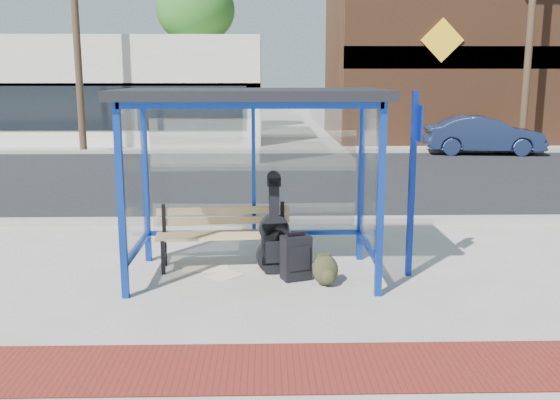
{
  "coord_description": "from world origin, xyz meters",
  "views": [
    {
      "loc": [
        0.16,
        -7.81,
        2.6
      ],
      "look_at": [
        0.35,
        0.2,
        0.98
      ],
      "focal_mm": 40.0,
      "sensor_mm": 36.0,
      "label": 1
    }
  ],
  "objects_px": {
    "bench": "(224,232)",
    "parked_car": "(484,135)",
    "suitcase": "(296,258)",
    "backpack": "(326,271)",
    "guitar_bag": "(274,239)"
  },
  "relations": [
    {
      "from": "bench",
      "to": "backpack",
      "type": "height_order",
      "value": "bench"
    },
    {
      "from": "bench",
      "to": "suitcase",
      "type": "height_order",
      "value": "bench"
    },
    {
      "from": "guitar_bag",
      "to": "suitcase",
      "type": "distance_m",
      "value": 0.42
    },
    {
      "from": "suitcase",
      "to": "backpack",
      "type": "height_order",
      "value": "suitcase"
    },
    {
      "from": "guitar_bag",
      "to": "parked_car",
      "type": "relative_size",
      "value": 0.34
    },
    {
      "from": "suitcase",
      "to": "backpack",
      "type": "distance_m",
      "value": 0.44
    },
    {
      "from": "backpack",
      "to": "bench",
      "type": "bearing_deg",
      "value": 134.61
    },
    {
      "from": "bench",
      "to": "guitar_bag",
      "type": "bearing_deg",
      "value": -31.61
    },
    {
      "from": "suitcase",
      "to": "parked_car",
      "type": "bearing_deg",
      "value": 41.88
    },
    {
      "from": "bench",
      "to": "parked_car",
      "type": "xyz_separation_m",
      "value": [
        7.82,
        12.22,
        0.14
      ]
    },
    {
      "from": "backpack",
      "to": "parked_car",
      "type": "bearing_deg",
      "value": 50.08
    },
    {
      "from": "bench",
      "to": "parked_car",
      "type": "distance_m",
      "value": 14.5
    },
    {
      "from": "parked_car",
      "to": "suitcase",
      "type": "bearing_deg",
      "value": 157.27
    },
    {
      "from": "bench",
      "to": "guitar_bag",
      "type": "distance_m",
      "value": 0.76
    },
    {
      "from": "bench",
      "to": "parked_car",
      "type": "relative_size",
      "value": 0.49
    }
  ]
}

